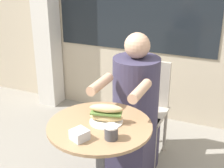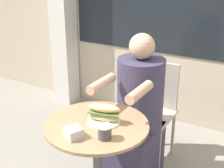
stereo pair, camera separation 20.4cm
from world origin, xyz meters
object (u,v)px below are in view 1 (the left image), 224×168
object	(u,v)px
diner_chair	(147,100)
seated_diner	(133,118)
drink_cup	(111,132)
sandwich_on_plate	(106,114)
cafe_table	(100,151)

from	to	relation	value
diner_chair	seated_diner	bearing A→B (deg)	90.58
seated_diner	drink_cup	distance (m)	0.70
diner_chair	sandwich_on_plate	size ratio (longest dim) A/B	3.90
seated_diner	cafe_table	bearing A→B (deg)	86.22
cafe_table	drink_cup	bearing A→B (deg)	-42.83
sandwich_on_plate	drink_cup	bearing A→B (deg)	-57.53
cafe_table	sandwich_on_plate	size ratio (longest dim) A/B	3.25
cafe_table	seated_diner	world-z (taller)	seated_diner
seated_diner	sandwich_on_plate	distance (m)	0.55
cafe_table	seated_diner	xyz separation A→B (m)	(0.04, 0.53, -0.01)
diner_chair	seated_diner	world-z (taller)	seated_diner
cafe_table	drink_cup	xyz separation A→B (m)	(0.13, -0.12, 0.24)
diner_chair	seated_diner	xyz separation A→B (m)	(-0.00, -0.35, -0.01)
seated_diner	drink_cup	bearing A→B (deg)	98.79
cafe_table	sandwich_on_plate	world-z (taller)	sandwich_on_plate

